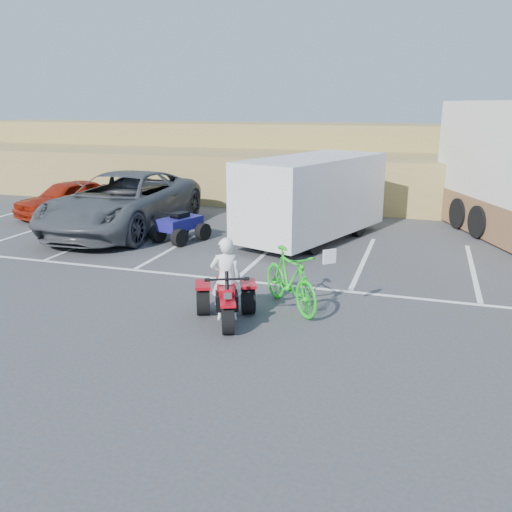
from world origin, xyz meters
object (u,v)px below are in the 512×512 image
(red_trike_atv, at_px, (227,322))
(cargo_trailer, at_px, (312,196))
(grey_pickup, at_px, (123,202))
(red_car, at_px, (68,198))
(green_dirt_bike, at_px, (290,279))
(quad_atv_green, at_px, (264,241))
(rider, at_px, (226,279))
(quad_atv_blue, at_px, (181,241))

(red_trike_atv, bearing_deg, cargo_trailer, 65.59)
(grey_pickup, distance_m, red_car, 3.54)
(green_dirt_bike, relative_size, quad_atv_green, 1.53)
(rider, relative_size, cargo_trailer, 0.28)
(red_car, bearing_deg, grey_pickup, -3.14)
(red_trike_atv, distance_m, quad_atv_green, 6.34)
(quad_atv_blue, bearing_deg, green_dirt_bike, -25.17)
(green_dirt_bike, relative_size, quad_atv_blue, 1.35)
(cargo_trailer, xyz_separation_m, quad_atv_green, (-1.33, -0.60, -1.36))
(red_trike_atv, height_order, red_car, red_car)
(green_dirt_bike, height_order, grey_pickup, grey_pickup)
(red_trike_atv, xyz_separation_m, rider, (-0.06, 0.14, 0.81))
(green_dirt_bike, height_order, quad_atv_green, green_dirt_bike)
(quad_atv_green, bearing_deg, rider, -60.20)
(green_dirt_bike, distance_m, quad_atv_blue, 6.38)
(green_dirt_bike, distance_m, red_car, 12.13)
(rider, height_order, green_dirt_bike, rider)
(red_car, xyz_separation_m, cargo_trailer, (9.33, -0.93, 0.69))
(rider, distance_m, quad_atv_green, 6.25)
(grey_pickup, bearing_deg, quad_atv_blue, -19.27)
(grey_pickup, distance_m, quad_atv_green, 4.89)
(green_dirt_bike, distance_m, quad_atv_green, 5.63)
(red_trike_atv, distance_m, cargo_trailer, 6.97)
(green_dirt_bike, relative_size, cargo_trailer, 0.35)
(rider, bearing_deg, quad_atv_blue, -79.82)
(cargo_trailer, relative_size, quad_atv_green, 4.33)
(red_trike_atv, relative_size, rider, 0.97)
(grey_pickup, height_order, cargo_trailer, cargo_trailer)
(red_car, relative_size, quad_atv_green, 2.93)
(red_trike_atv, bearing_deg, red_car, 116.77)
(red_trike_atv, bearing_deg, green_dirt_bike, 24.78)
(quad_atv_blue, bearing_deg, quad_atv_green, 36.11)
(red_car, relative_size, cargo_trailer, 0.68)
(red_trike_atv, distance_m, quad_atv_blue, 6.56)
(quad_atv_blue, bearing_deg, cargo_trailer, 38.87)
(cargo_trailer, distance_m, quad_atv_green, 1.99)
(red_car, relative_size, quad_atv_blue, 2.59)
(red_trike_atv, xyz_separation_m, quad_atv_green, (-1.15, 6.24, 0.00))
(green_dirt_bike, bearing_deg, grey_pickup, 99.81)
(rider, xyz_separation_m, red_car, (-9.09, 7.63, -0.14))
(green_dirt_bike, relative_size, grey_pickup, 0.30)
(cargo_trailer, bearing_deg, rider, -72.12)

